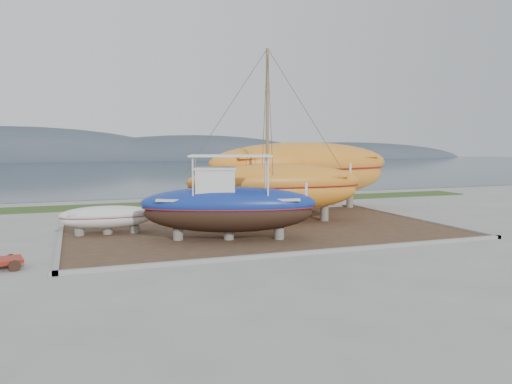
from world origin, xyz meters
name	(u,v)px	position (x,y,z in m)	size (l,w,h in m)	color
ground	(290,244)	(0.00, 0.00, 0.00)	(140.00, 140.00, 0.00)	gray
dirt_patch	(257,228)	(0.00, 4.00, 0.03)	(18.00, 12.00, 0.06)	#422D1E
curb_frame	(257,227)	(0.00, 4.00, 0.07)	(18.60, 12.60, 0.15)	gray
grass_strip	(201,203)	(0.00, 15.50, 0.04)	(44.00, 3.00, 0.08)	#284219
sea	(125,169)	(0.00, 70.00, 0.00)	(260.00, 100.00, 0.04)	#1C2E39
mountain_ridge	(106,160)	(0.00, 125.00, 0.00)	(200.00, 36.00, 20.00)	#333D49
blue_caique	(229,198)	(-2.23, 1.53, 1.88)	(7.57, 2.37, 3.65)	navy
white_dinghy	(107,220)	(-7.07, 4.71, 0.69)	(4.22, 1.58, 1.27)	silver
orange_sailboat	(276,137)	(1.52, 5.28, 4.55)	(9.38, 2.76, 8.98)	orange
orange_bare_hull	(303,178)	(4.89, 9.10, 2.12)	(12.57, 3.77, 4.12)	orange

